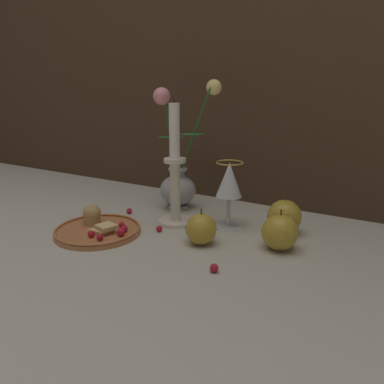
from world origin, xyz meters
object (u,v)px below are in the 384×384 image
(candlestick, at_px, (175,179))
(apple_at_table_edge, at_px, (280,232))
(apple_near_glass, at_px, (284,217))
(vase, at_px, (179,175))
(plate_with_pastries, at_px, (98,228))
(wine_glass, at_px, (229,183))
(apple_beside_vase, at_px, (201,229))

(candlestick, xyz_separation_m, apple_at_table_edge, (0.28, -0.02, -0.08))
(apple_near_glass, bearing_deg, vase, 173.24)
(plate_with_pastries, xyz_separation_m, candlestick, (0.13, 0.15, 0.11))
(wine_glass, bearing_deg, apple_near_glass, 10.78)
(plate_with_pastries, relative_size, apple_near_glass, 2.18)
(wine_glass, bearing_deg, apple_beside_vase, -93.24)
(wine_glass, xyz_separation_m, apple_at_table_edge, (0.15, -0.07, -0.07))
(plate_with_pastries, distance_m, apple_near_glass, 0.45)
(apple_beside_vase, relative_size, apple_near_glass, 0.88)
(wine_glass, xyz_separation_m, apple_near_glass, (0.13, 0.03, -0.07))
(apple_near_glass, xyz_separation_m, apple_at_table_edge, (0.02, -0.10, -0.00))
(apple_at_table_edge, bearing_deg, apple_beside_vase, -160.05)
(apple_beside_vase, bearing_deg, candlestick, 145.83)
(apple_beside_vase, xyz_separation_m, apple_near_glass, (0.14, 0.16, 0.01))
(candlestick, bearing_deg, apple_near_glass, 16.24)
(candlestick, distance_m, apple_near_glass, 0.28)
(candlestick, xyz_separation_m, apple_near_glass, (0.26, 0.08, -0.08))
(apple_beside_vase, bearing_deg, apple_near_glass, 47.59)
(candlestick, relative_size, apple_beside_vase, 3.81)
(apple_at_table_edge, bearing_deg, plate_with_pastries, -162.85)
(plate_with_pastries, height_order, candlestick, candlestick)
(vase, distance_m, plate_with_pastries, 0.28)
(apple_beside_vase, bearing_deg, wine_glass, 86.76)
(candlestick, bearing_deg, apple_at_table_edge, -4.41)
(apple_beside_vase, bearing_deg, vase, 132.62)
(plate_with_pastries, xyz_separation_m, apple_beside_vase, (0.25, 0.07, 0.02))
(apple_beside_vase, relative_size, apple_at_table_edge, 0.91)
(vase, bearing_deg, wine_glass, -18.93)
(plate_with_pastries, xyz_separation_m, wine_glass, (0.25, 0.20, 0.10))
(vase, height_order, wine_glass, vase)
(vase, xyz_separation_m, plate_with_pastries, (-0.07, -0.26, -0.08))
(wine_glass, bearing_deg, apple_at_table_edge, -24.97)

